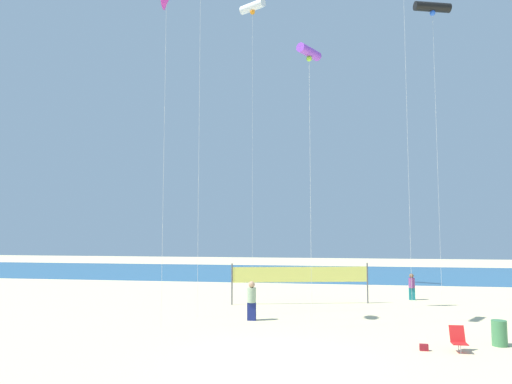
{
  "coord_description": "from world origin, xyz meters",
  "views": [
    {
      "loc": [
        1.95,
        -15.69,
        4.29
      ],
      "look_at": [
        -1.73,
        7.36,
        6.25
      ],
      "focal_mm": 32.76,
      "sensor_mm": 36.0,
      "label": 1
    }
  ],
  "objects_px": {
    "folding_beach_chair": "(458,338)",
    "beach_handbag": "(424,347)",
    "beachgoer_sage_shirt": "(252,299)",
    "volleyball_net": "(300,276)",
    "kite_black_tube": "(432,8)",
    "beachgoer_plum_shirt": "(412,286)",
    "kite_violet_tube": "(309,53)",
    "kite_white_tube": "(253,7)",
    "trash_barrel": "(499,333)"
  },
  "relations": [
    {
      "from": "kite_black_tube",
      "to": "volleyball_net",
      "type": "bearing_deg",
      "value": -166.62
    },
    {
      "from": "folding_beach_chair",
      "to": "kite_black_tube",
      "type": "height_order",
      "value": "kite_black_tube"
    },
    {
      "from": "kite_violet_tube",
      "to": "folding_beach_chair",
      "type": "bearing_deg",
      "value": -30.33
    },
    {
      "from": "beach_handbag",
      "to": "kite_black_tube",
      "type": "xyz_separation_m",
      "value": [
        3.32,
        12.07,
        18.33
      ]
    },
    {
      "from": "folding_beach_chair",
      "to": "kite_black_tube",
      "type": "xyz_separation_m",
      "value": [
        2.12,
        12.01,
        17.99
      ]
    },
    {
      "from": "kite_violet_tube",
      "to": "beach_handbag",
      "type": "bearing_deg",
      "value": -37.57
    },
    {
      "from": "beachgoer_plum_shirt",
      "to": "folding_beach_chair",
      "type": "bearing_deg",
      "value": 69.75
    },
    {
      "from": "folding_beach_chair",
      "to": "beach_handbag",
      "type": "height_order",
      "value": "folding_beach_chair"
    },
    {
      "from": "beachgoer_plum_shirt",
      "to": "trash_barrel",
      "type": "distance_m",
      "value": 11.76
    },
    {
      "from": "volleyball_net",
      "to": "beach_handbag",
      "type": "xyz_separation_m",
      "value": [
        5.07,
        -10.08,
        -1.52
      ]
    },
    {
      "from": "kite_black_tube",
      "to": "kite_white_tube",
      "type": "bearing_deg",
      "value": 158.75
    },
    {
      "from": "beachgoer_sage_shirt",
      "to": "beach_handbag",
      "type": "bearing_deg",
      "value": 176.02
    },
    {
      "from": "beach_handbag",
      "to": "beachgoer_plum_shirt",
      "type": "bearing_deg",
      "value": 82.41
    },
    {
      "from": "folding_beach_chair",
      "to": "volleyball_net",
      "type": "height_order",
      "value": "volleyball_net"
    },
    {
      "from": "folding_beach_chair",
      "to": "beach_handbag",
      "type": "relative_size",
      "value": 2.97
    },
    {
      "from": "folding_beach_chair",
      "to": "kite_violet_tube",
      "type": "relative_size",
      "value": 0.07
    },
    {
      "from": "beachgoer_sage_shirt",
      "to": "beachgoer_plum_shirt",
      "type": "bearing_deg",
      "value": -107.61
    },
    {
      "from": "beachgoer_sage_shirt",
      "to": "folding_beach_chair",
      "type": "xyz_separation_m",
      "value": [
        8.28,
        -4.61,
        -0.53
      ]
    },
    {
      "from": "trash_barrel",
      "to": "folding_beach_chair",
      "type": "bearing_deg",
      "value": -147.63
    },
    {
      "from": "volleyball_net",
      "to": "kite_violet_tube",
      "type": "bearing_deg",
      "value": -82.3
    },
    {
      "from": "trash_barrel",
      "to": "volleyball_net",
      "type": "distance_m",
      "value": 12.04
    },
    {
      "from": "volleyball_net",
      "to": "kite_white_tube",
      "type": "bearing_deg",
      "value": 120.57
    },
    {
      "from": "volleyball_net",
      "to": "kite_black_tube",
      "type": "bearing_deg",
      "value": 13.38
    },
    {
      "from": "beach_handbag",
      "to": "kite_white_tube",
      "type": "xyz_separation_m",
      "value": [
        -9.1,
        16.9,
        21.7
      ]
    },
    {
      "from": "folding_beach_chair",
      "to": "beachgoer_sage_shirt",
      "type": "bearing_deg",
      "value": 132.58
    },
    {
      "from": "kite_violet_tube",
      "to": "kite_white_tube",
      "type": "bearing_deg",
      "value": 109.89
    },
    {
      "from": "beachgoer_sage_shirt",
      "to": "trash_barrel",
      "type": "relative_size",
      "value": 1.97
    },
    {
      "from": "volleyball_net",
      "to": "beachgoer_plum_shirt",
      "type": "bearing_deg",
      "value": 22.3
    },
    {
      "from": "beachgoer_plum_shirt",
      "to": "folding_beach_chair",
      "type": "xyz_separation_m",
      "value": [
        -0.52,
        -12.8,
        -0.41
      ]
    },
    {
      "from": "folding_beach_chair",
      "to": "beach_handbag",
      "type": "xyz_separation_m",
      "value": [
        -1.2,
        -0.06,
        -0.35
      ]
    },
    {
      "from": "beachgoer_sage_shirt",
      "to": "folding_beach_chair",
      "type": "bearing_deg",
      "value": -179.68
    },
    {
      "from": "kite_white_tube",
      "to": "beach_handbag",
      "type": "bearing_deg",
      "value": -61.7
    },
    {
      "from": "trash_barrel",
      "to": "kite_white_tube",
      "type": "relative_size",
      "value": 0.04
    },
    {
      "from": "beachgoer_sage_shirt",
      "to": "volleyball_net",
      "type": "bearing_deg",
      "value": -80.94
    },
    {
      "from": "kite_violet_tube",
      "to": "kite_white_tube",
      "type": "height_order",
      "value": "kite_white_tube"
    },
    {
      "from": "beachgoer_plum_shirt",
      "to": "kite_violet_tube",
      "type": "height_order",
      "value": "kite_violet_tube"
    },
    {
      "from": "folding_beach_chair",
      "to": "kite_violet_tube",
      "type": "bearing_deg",
      "value": 131.34
    },
    {
      "from": "volleyball_net",
      "to": "folding_beach_chair",
      "type": "bearing_deg",
      "value": -57.96
    },
    {
      "from": "kite_black_tube",
      "to": "kite_white_tube",
      "type": "xyz_separation_m",
      "value": [
        -12.42,
        4.83,
        3.36
      ]
    },
    {
      "from": "beachgoer_sage_shirt",
      "to": "kite_white_tube",
      "type": "height_order",
      "value": "kite_white_tube"
    },
    {
      "from": "trash_barrel",
      "to": "kite_black_tube",
      "type": "bearing_deg",
      "value": 88.03
    },
    {
      "from": "beachgoer_plum_shirt",
      "to": "volleyball_net",
      "type": "distance_m",
      "value": 7.37
    },
    {
      "from": "kite_violet_tube",
      "to": "beachgoer_sage_shirt",
      "type": "bearing_deg",
      "value": 153.23
    },
    {
      "from": "folding_beach_chair",
      "to": "kite_white_tube",
      "type": "bearing_deg",
      "value": 103.12
    },
    {
      "from": "beach_handbag",
      "to": "beachgoer_sage_shirt",
      "type": "bearing_deg",
      "value": 146.6
    },
    {
      "from": "folding_beach_chair",
      "to": "kite_black_tube",
      "type": "bearing_deg",
      "value": 61.66
    },
    {
      "from": "beachgoer_plum_shirt",
      "to": "beach_handbag",
      "type": "bearing_deg",
      "value": 64.47
    },
    {
      "from": "kite_black_tube",
      "to": "beachgoer_sage_shirt",
      "type": "bearing_deg",
      "value": -144.54
    },
    {
      "from": "folding_beach_chair",
      "to": "volleyball_net",
      "type": "xyz_separation_m",
      "value": [
        -6.27,
        10.02,
        1.17
      ]
    },
    {
      "from": "beachgoer_sage_shirt",
      "to": "kite_violet_tube",
      "type": "bearing_deg",
      "value": -177.36
    }
  ]
}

